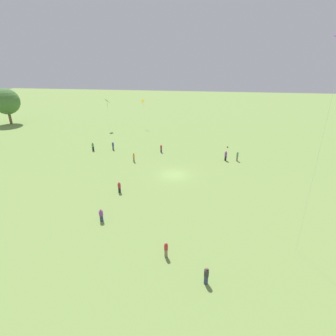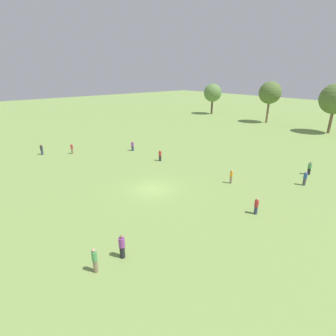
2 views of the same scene
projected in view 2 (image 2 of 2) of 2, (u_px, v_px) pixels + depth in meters
The scene contains 14 objects.
ground_plane at pixel (153, 189), 30.46m from camera, with size 240.00×240.00×0.00m, color #7A994C.
tree_0 at pixel (213, 93), 81.70m from camera, with size 5.47×5.47×9.30m.
tree_1 at pixel (270, 93), 67.26m from camera, with size 5.63×5.63×10.51m.
tree_2 at pixel (335, 99), 55.44m from camera, with size 6.38×6.38×10.59m.
person_0 at pixel (309, 168), 34.46m from camera, with size 0.49×0.49×1.77m.
person_1 at pixel (42, 150), 42.72m from camera, with size 0.58×0.58×1.76m.
person_2 at pixel (305, 178), 31.18m from camera, with size 0.55×0.55×1.80m.
person_3 at pixel (133, 146), 44.91m from camera, with size 0.58×0.58×1.65m.
person_4 at pixel (122, 247), 18.98m from camera, with size 0.51×0.51×1.90m.
person_5 at pixel (72, 149), 43.15m from camera, with size 0.48×0.48×1.76m.
person_6 at pixel (160, 156), 39.76m from camera, with size 0.48×0.48×1.72m.
person_7 at pixel (95, 260), 17.57m from camera, with size 0.49×0.49×1.89m.
person_8 at pixel (231, 176), 31.73m from camera, with size 0.37×0.37×1.75m.
person_9 at pixel (256, 206), 24.88m from camera, with size 0.43×0.43×1.70m.
Camera 2 is at (22.23, -16.64, 12.88)m, focal length 28.00 mm.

